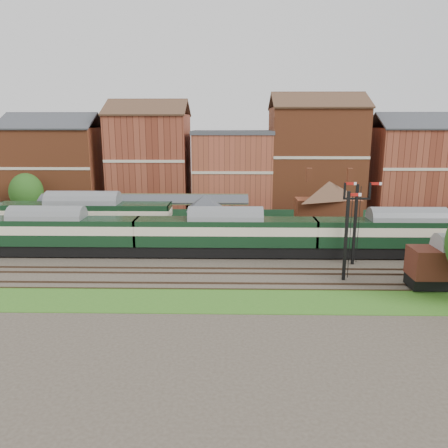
{
  "coord_description": "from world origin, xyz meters",
  "views": [
    {
      "loc": [
        0.02,
        -44.13,
        13.63
      ],
      "look_at": [
        -0.86,
        2.0,
        3.0
      ],
      "focal_mm": 35.0,
      "sensor_mm": 36.0,
      "label": 1
    }
  ],
  "objects_px": {
    "signal_box": "(205,220)",
    "dmu_train": "(226,233)",
    "platform_railcar": "(84,217)",
    "goods_van_a": "(447,265)",
    "semaphore_bracket": "(356,219)"
  },
  "relations": [
    {
      "from": "platform_railcar",
      "to": "goods_van_a",
      "type": "height_order",
      "value": "platform_railcar"
    },
    {
      "from": "signal_box",
      "to": "goods_van_a",
      "type": "relative_size",
      "value": 0.98
    },
    {
      "from": "semaphore_bracket",
      "to": "dmu_train",
      "type": "height_order",
      "value": "semaphore_bracket"
    },
    {
      "from": "signal_box",
      "to": "semaphore_bracket",
      "type": "distance_m",
      "value": 16.16
    },
    {
      "from": "signal_box",
      "to": "goods_van_a",
      "type": "distance_m",
      "value": 24.37
    },
    {
      "from": "signal_box",
      "to": "dmu_train",
      "type": "bearing_deg",
      "value": -54.19
    },
    {
      "from": "platform_railcar",
      "to": "goods_van_a",
      "type": "bearing_deg",
      "value": -23.48
    },
    {
      "from": "goods_van_a",
      "to": "platform_railcar",
      "type": "bearing_deg",
      "value": 156.52
    },
    {
      "from": "dmu_train",
      "to": "goods_van_a",
      "type": "height_order",
      "value": "dmu_train"
    },
    {
      "from": "signal_box",
      "to": "dmu_train",
      "type": "height_order",
      "value": "signal_box"
    },
    {
      "from": "signal_box",
      "to": "semaphore_bracket",
      "type": "height_order",
      "value": "semaphore_bracket"
    },
    {
      "from": "signal_box",
      "to": "goods_van_a",
      "type": "xyz_separation_m",
      "value": [
        21.04,
        -12.25,
        -1.08
      ]
    },
    {
      "from": "dmu_train",
      "to": "goods_van_a",
      "type": "xyz_separation_m",
      "value": [
        18.69,
        -9.0,
        -0.39
      ]
    },
    {
      "from": "dmu_train",
      "to": "platform_railcar",
      "type": "xyz_separation_m",
      "value": [
        -16.98,
        6.5,
        0.25
      ]
    },
    {
      "from": "signal_box",
      "to": "platform_railcar",
      "type": "distance_m",
      "value": 15.0
    }
  ]
}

